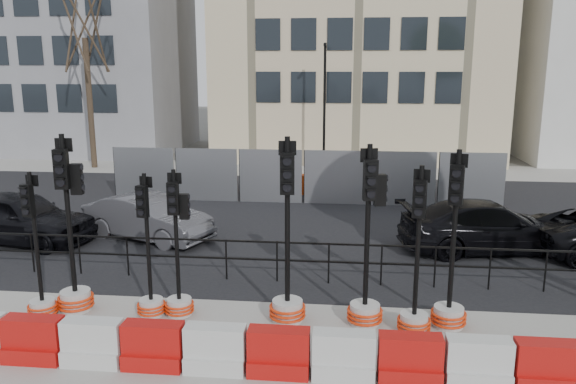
# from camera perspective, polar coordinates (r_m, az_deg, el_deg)

# --- Properties ---
(ground) EXTENTS (120.00, 120.00, 0.00)m
(ground) POSITION_cam_1_polar(r_m,az_deg,el_deg) (12.21, -1.82, -11.22)
(ground) COLOR #51514C
(ground) RESTS_ON ground
(sidewalk_near) EXTENTS (40.00, 6.00, 0.02)m
(sidewalk_near) POSITION_cam_1_polar(r_m,az_deg,el_deg) (9.57, -4.37, -18.36)
(sidewalk_near) COLOR gray
(sidewalk_near) RESTS_ON ground
(road) EXTENTS (40.00, 14.00, 0.03)m
(road) POSITION_cam_1_polar(r_m,az_deg,el_deg) (18.79, 1.06, -2.59)
(road) COLOR black
(road) RESTS_ON ground
(sidewalk_far) EXTENTS (40.00, 4.00, 0.02)m
(sidewalk_far) POSITION_cam_1_polar(r_m,az_deg,el_deg) (27.56, 2.67, 2.27)
(sidewalk_far) COLOR gray
(sidewalk_far) RESTS_ON ground
(building_grey) EXTENTS (11.00, 9.06, 14.00)m
(building_grey) POSITION_cam_1_polar(r_m,az_deg,el_deg) (36.59, -19.89, 15.09)
(building_grey) COLOR gray
(building_grey) RESTS_ON ground
(kerb_railing) EXTENTS (18.00, 0.04, 1.00)m
(kerb_railing) POSITION_cam_1_polar(r_m,az_deg,el_deg) (13.07, -1.13, -6.35)
(kerb_railing) COLOR black
(kerb_railing) RESTS_ON ground
(heras_fencing) EXTENTS (14.33, 1.72, 2.00)m
(heras_fencing) POSITION_cam_1_polar(r_m,az_deg,el_deg) (21.30, 0.39, 1.16)
(heras_fencing) COLOR gray
(heras_fencing) RESTS_ON ground
(lamp_post_far) EXTENTS (0.12, 0.56, 6.00)m
(lamp_post_far) POSITION_cam_1_polar(r_m,az_deg,el_deg) (26.13, 3.72, 8.80)
(lamp_post_far) COLOR black
(lamp_post_far) RESTS_ON ground
(tree_bare_far) EXTENTS (2.00, 2.00, 9.00)m
(tree_bare_far) POSITION_cam_1_polar(r_m,az_deg,el_deg) (29.43, -19.99, 15.20)
(tree_bare_far) COLOR #473828
(tree_bare_far) RESTS_ON ground
(barrier_row) EXTENTS (12.55, 0.50, 0.80)m
(barrier_row) POSITION_cam_1_polar(r_m,az_deg,el_deg) (9.57, -4.19, -15.93)
(barrier_row) COLOR red
(barrier_row) RESTS_ON ground
(traffic_signal_a) EXTENTS (0.59, 0.59, 2.98)m
(traffic_signal_a) POSITION_cam_1_polar(r_m,az_deg,el_deg) (12.37, -23.85, -8.95)
(traffic_signal_a) COLOR silver
(traffic_signal_a) RESTS_ON ground
(traffic_signal_b) EXTENTS (0.72, 0.72, 3.67)m
(traffic_signal_b) POSITION_cam_1_polar(r_m,az_deg,el_deg) (12.31, -20.95, -7.52)
(traffic_signal_b) COLOR silver
(traffic_signal_b) RESTS_ON ground
(traffic_signal_c) EXTENTS (0.58, 0.58, 2.94)m
(traffic_signal_c) POSITION_cam_1_polar(r_m,az_deg,el_deg) (11.73, -13.84, -9.41)
(traffic_signal_c) COLOR silver
(traffic_signal_c) RESTS_ON ground
(traffic_signal_d) EXTENTS (0.59, 0.59, 3.01)m
(traffic_signal_d) POSITION_cam_1_polar(r_m,az_deg,el_deg) (11.58, -11.04, -8.99)
(traffic_signal_d) COLOR silver
(traffic_signal_d) RESTS_ON ground
(traffic_signal_e) EXTENTS (0.72, 0.72, 3.68)m
(traffic_signal_e) POSITION_cam_1_polar(r_m,az_deg,el_deg) (11.09, -0.06, -9.49)
(traffic_signal_e) COLOR silver
(traffic_signal_e) RESTS_ON ground
(traffic_signal_f) EXTENTS (0.70, 0.70, 3.56)m
(traffic_signal_f) POSITION_cam_1_polar(r_m,az_deg,el_deg) (11.04, 7.97, -9.24)
(traffic_signal_f) COLOR silver
(traffic_signal_f) RESTS_ON ground
(traffic_signal_g) EXTENTS (0.63, 0.63, 3.22)m
(traffic_signal_g) POSITION_cam_1_polar(r_m,az_deg,el_deg) (10.93, 12.77, -10.69)
(traffic_signal_g) COLOR silver
(traffic_signal_g) RESTS_ON ground
(traffic_signal_h) EXTENTS (0.68, 0.68, 3.47)m
(traffic_signal_h) POSITION_cam_1_polar(r_m,az_deg,el_deg) (11.31, 16.12, -9.79)
(traffic_signal_h) COLOR silver
(traffic_signal_h) RESTS_ON ground
(car_a) EXTENTS (3.29, 5.01, 1.50)m
(car_a) POSITION_cam_1_polar(r_m,az_deg,el_deg) (17.75, -25.66, -2.31)
(car_a) COLOR black
(car_a) RESTS_ON ground
(car_b) EXTENTS (4.21, 4.96, 1.31)m
(car_b) POSITION_cam_1_polar(r_m,az_deg,el_deg) (16.83, -14.07, -2.52)
(car_b) COLOR #49494E
(car_b) RESTS_ON ground
(car_c) EXTENTS (3.72, 5.50, 1.39)m
(car_c) POSITION_cam_1_polar(r_m,az_deg,el_deg) (16.22, 19.60, -3.31)
(car_c) COLOR black
(car_c) RESTS_ON ground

